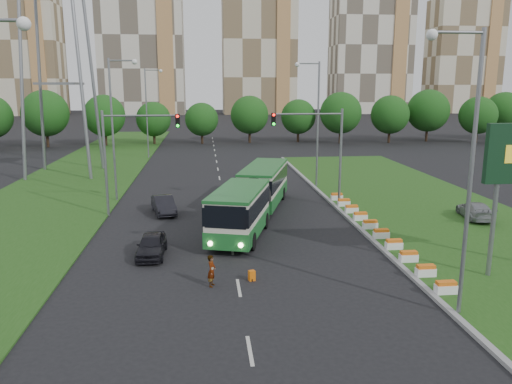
{
  "coord_description": "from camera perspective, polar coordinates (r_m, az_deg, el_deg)",
  "views": [
    {
      "loc": [
        -4.54,
        -29.08,
        9.8
      ],
      "look_at": [
        -1.07,
        4.38,
        2.6
      ],
      "focal_mm": 35.0,
      "sensor_mm": 36.0,
      "label": 1
    }
  ],
  "objects": [
    {
      "name": "traffic_mast_left",
      "position": [
        38.79,
        -14.6,
        5.1
      ],
      "size": [
        5.76,
        0.32,
        8.0
      ],
      "color": "gray",
      "rests_on": "ground"
    },
    {
      "name": "median_kerb",
      "position": [
        39.77,
        9.71,
        -2.23
      ],
      "size": [
        0.3,
        60.0,
        0.18
      ],
      "primitive_type": "cube",
      "color": "gray",
      "rests_on": "ground"
    },
    {
      "name": "lane_markings",
      "position": [
        50.08,
        -4.05,
        0.77
      ],
      "size": [
        0.2,
        100.0,
        0.01
      ],
      "primitive_type": null,
      "color": "#B4B3AC",
      "rests_on": "ground"
    },
    {
      "name": "apartment_tower_ceast",
      "position": [
        180.79,
        0.31,
        16.91
      ],
      "size": [
        25.0,
        15.0,
        50.0
      ],
      "primitive_type": "cube",
      "color": "beige",
      "rests_on": "ground"
    },
    {
      "name": "traffic_mast_median",
      "position": [
        40.43,
        7.47,
        5.66
      ],
      "size": [
        5.76,
        0.32,
        8.0
      ],
      "color": "gray",
      "rests_on": "ground"
    },
    {
      "name": "midrise_east",
      "position": [
        202.76,
        22.59,
        14.07
      ],
      "size": [
        24.0,
        14.0,
        40.0
      ],
      "primitive_type": "cube",
      "color": "beige",
      "rests_on": "ground"
    },
    {
      "name": "car_left_near",
      "position": [
        29.94,
        -11.85,
        -5.95
      ],
      "size": [
        1.68,
        3.95,
        1.33
      ],
      "primitive_type": "imported",
      "rotation": [
        0.0,
        0.0,
        -0.03
      ],
      "color": "black",
      "rests_on": "ground"
    },
    {
      "name": "apartment_tower_east",
      "position": [
        189.22,
        12.93,
        15.94
      ],
      "size": [
        27.0,
        15.0,
        47.0
      ],
      "primitive_type": "cube",
      "color": "beige",
      "rests_on": "ground"
    },
    {
      "name": "pedestrian",
      "position": [
        25.12,
        -5.1,
        -8.94
      ],
      "size": [
        0.54,
        0.68,
        1.62
      ],
      "primitive_type": "imported",
      "rotation": [
        0.0,
        0.0,
        1.28
      ],
      "color": "gray",
      "rests_on": "ground"
    },
    {
      "name": "ground",
      "position": [
        31.03,
        2.81,
        -6.35
      ],
      "size": [
        360.0,
        360.0,
        0.0
      ],
      "primitive_type": "plane",
      "color": "black",
      "rests_on": "ground"
    },
    {
      "name": "left_verge",
      "position": [
        56.58,
        -19.6,
        1.45
      ],
      "size": [
        12.0,
        110.0,
        0.1
      ],
      "primitive_type": "cube",
      "color": "#204B15",
      "rests_on": "ground"
    },
    {
      "name": "car_left_far",
      "position": [
        39.53,
        -10.51,
        -1.45
      ],
      "size": [
        2.37,
        4.39,
        1.38
      ],
      "primitive_type": "imported",
      "rotation": [
        0.0,
        0.0,
        0.23
      ],
      "color": "black",
      "rests_on": "ground"
    },
    {
      "name": "tree_line",
      "position": [
        85.5,
        3.92,
        8.5
      ],
      "size": [
        120.0,
        8.0,
        9.0
      ],
      "primitive_type": null,
      "color": "#164B14",
      "rests_on": "ground"
    },
    {
      "name": "car_median",
      "position": [
        40.28,
        23.76,
        -1.92
      ],
      "size": [
        2.43,
        4.51,
        1.24
      ],
      "primitive_type": "imported",
      "rotation": [
        0.0,
        0.0,
        2.97
      ],
      "color": "gray",
      "rests_on": "grass_median"
    },
    {
      "name": "flower_planters",
      "position": [
        34.26,
        13.5,
        -4.1
      ],
      "size": [
        1.1,
        20.3,
        0.6
      ],
      "primitive_type": null,
      "color": "white",
      "rests_on": "grass_median"
    },
    {
      "name": "street_lamps",
      "position": [
        39.3,
        -3.68,
        6.51
      ],
      "size": [
        36.0,
        60.0,
        12.0
      ],
      "primitive_type": null,
      "color": "gray",
      "rests_on": "ground"
    },
    {
      "name": "shopping_trolley",
      "position": [
        25.88,
        -0.48,
        -9.54
      ],
      "size": [
        0.31,
        0.33,
        0.54
      ],
      "rotation": [
        0.0,
        0.0,
        0.32
      ],
      "color": "orange",
      "rests_on": "ground"
    },
    {
      "name": "apartment_tower_west",
      "position": [
        189.55,
        -25.47,
        15.25
      ],
      "size": [
        26.0,
        15.0,
        48.0
      ],
      "primitive_type": "cube",
      "color": "beige",
      "rests_on": "ground"
    },
    {
      "name": "articulated_bus",
      "position": [
        37.12,
        -0.58,
        -0.4
      ],
      "size": [
        2.76,
        17.68,
        2.91
      ],
      "rotation": [
        0.0,
        0.0,
        -0.29
      ],
      "color": "beige",
      "rests_on": "ground"
    },
    {
      "name": "grass_median",
      "position": [
        42.16,
        18.85,
        -1.92
      ],
      "size": [
        14.0,
        60.0,
        0.15
      ],
      "primitive_type": "cube",
      "color": "#204B15",
      "rests_on": "ground"
    },
    {
      "name": "apartment_tower_cwest",
      "position": [
        180.98,
        -12.97,
        16.93
      ],
      "size": [
        28.0,
        15.0,
        52.0
      ],
      "primitive_type": "cube",
      "color": "beige",
      "rests_on": "ground"
    }
  ]
}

